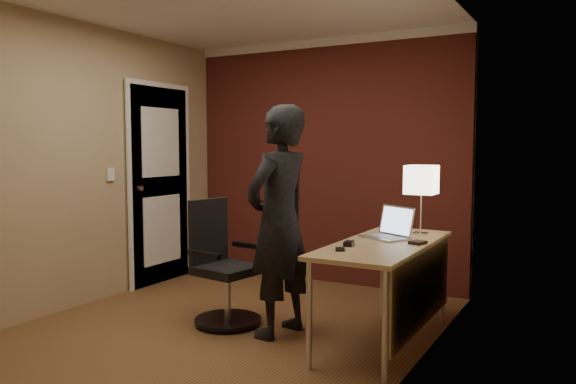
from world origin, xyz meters
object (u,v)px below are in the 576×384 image
(office_chair, at_px, (222,270))
(person, at_px, (279,221))
(phone, at_px, (340,249))
(desk_lamp, at_px, (421,181))
(wallet, at_px, (418,242))
(mouse, at_px, (349,244))
(laptop, at_px, (390,229))
(desk, at_px, (394,261))

(office_chair, bearing_deg, person, -1.05)
(phone, distance_m, person, 0.64)
(desk_lamp, distance_m, wallet, 0.60)
(desk_lamp, relative_size, phone, 4.65)
(mouse, height_order, office_chair, office_chair)
(laptop, xyz_separation_m, office_chair, (-1.25, -0.41, -0.37))
(laptop, xyz_separation_m, phone, (-0.13, -0.64, -0.06))
(person, bearing_deg, wallet, 113.61)
(phone, height_order, person, person)
(desk, relative_size, desk_lamp, 2.80)
(office_chair, bearing_deg, desk_lamp, 25.51)
(wallet, height_order, person, person)
(mouse, relative_size, phone, 0.87)
(phone, xyz_separation_m, person, (-0.59, 0.22, 0.12))
(desk, xyz_separation_m, laptop, (-0.10, 0.21, 0.19))
(mouse, height_order, wallet, mouse)
(desk_lamp, xyz_separation_m, office_chair, (-1.40, -0.67, -0.72))
(desk_lamp, bearing_deg, phone, -107.33)
(desk, relative_size, wallet, 13.64)
(phone, distance_m, office_chair, 1.18)
(laptop, distance_m, office_chair, 1.36)
(phone, bearing_deg, person, 134.92)
(desk, distance_m, mouse, 0.38)
(desk_lamp, height_order, office_chair, desk_lamp)
(office_chair, bearing_deg, phone, -11.66)
(laptop, distance_m, phone, 0.65)
(phone, relative_size, wallet, 1.05)
(desk, distance_m, laptop, 0.30)
(laptop, bearing_deg, person, -149.76)
(phone, relative_size, office_chair, 0.12)
(desk, height_order, desk_lamp, desk_lamp)
(desk, xyz_separation_m, mouse, (-0.24, -0.26, 0.14))
(mouse, bearing_deg, phone, -98.22)
(desk_lamp, height_order, phone, desk_lamp)
(desk, relative_size, office_chair, 1.55)
(wallet, bearing_deg, desk_lamp, 103.33)
(desk, distance_m, wallet, 0.21)
(phone, bearing_deg, laptop, 54.28)
(phone, bearing_deg, wallet, 26.61)
(phone, distance_m, wallet, 0.61)
(office_chair, bearing_deg, wallet, 9.16)
(desk_lamp, relative_size, person, 0.31)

